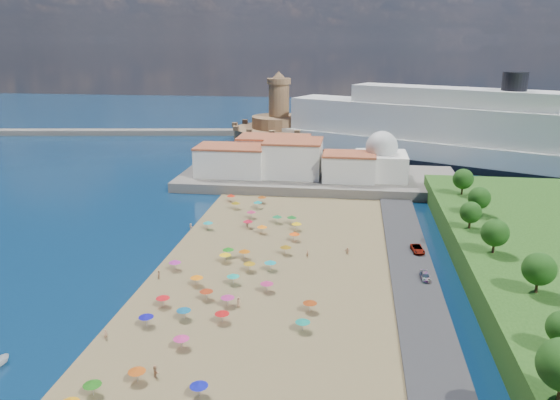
# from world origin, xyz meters

# --- Properties ---
(ground) EXTENTS (700.00, 700.00, 0.00)m
(ground) POSITION_xyz_m (0.00, 0.00, 0.00)
(ground) COLOR #071938
(ground) RESTS_ON ground
(terrace) EXTENTS (90.00, 36.00, 3.00)m
(terrace) POSITION_xyz_m (10.00, 73.00, 1.50)
(terrace) COLOR #59544C
(terrace) RESTS_ON ground
(jetty) EXTENTS (18.00, 70.00, 2.40)m
(jetty) POSITION_xyz_m (-12.00, 108.00, 1.20)
(jetty) COLOR #59544C
(jetty) RESTS_ON ground
(breakwater) EXTENTS (199.03, 34.77, 2.60)m
(breakwater) POSITION_xyz_m (-110.00, 153.00, 1.30)
(breakwater) COLOR #59544C
(breakwater) RESTS_ON ground
(waterfront_buildings) EXTENTS (57.00, 29.00, 11.00)m
(waterfront_buildings) POSITION_xyz_m (-3.05, 73.64, 7.88)
(waterfront_buildings) COLOR silver
(waterfront_buildings) RESTS_ON terrace
(domed_building) EXTENTS (16.00, 16.00, 15.00)m
(domed_building) POSITION_xyz_m (30.00, 71.00, 8.97)
(domed_building) COLOR silver
(domed_building) RESTS_ON terrace
(fortress) EXTENTS (40.00, 40.00, 32.40)m
(fortress) POSITION_xyz_m (-12.00, 138.00, 6.68)
(fortress) COLOR #956E4A
(fortress) RESTS_ON ground
(cruise_ship) EXTENTS (154.56, 89.28, 34.90)m
(cruise_ship) POSITION_xyz_m (56.31, 108.49, 10.34)
(cruise_ship) COLOR black
(cruise_ship) RESTS_ON ground
(beach_parasols) EXTENTS (31.25, 114.76, 2.20)m
(beach_parasols) POSITION_xyz_m (-1.67, -11.82, 2.15)
(beach_parasols) COLOR gray
(beach_parasols) RESTS_ON beach
(beachgoers) EXTENTS (40.03, 84.41, 1.88)m
(beachgoers) POSITION_xyz_m (-2.94, -14.80, 1.12)
(beachgoers) COLOR tan
(beachgoers) RESTS_ON beach
(parked_cars) EXTENTS (3.06, 61.54, 1.45)m
(parked_cars) POSITION_xyz_m (36.00, -4.44, 1.39)
(parked_cars) COLOR gray
(parked_cars) RESTS_ON promenade
(hillside_trees) EXTENTS (11.83, 108.30, 7.68)m
(hillside_trees) POSITION_xyz_m (48.46, -7.14, 10.08)
(hillside_trees) COLOR #382314
(hillside_trees) RESTS_ON hillside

